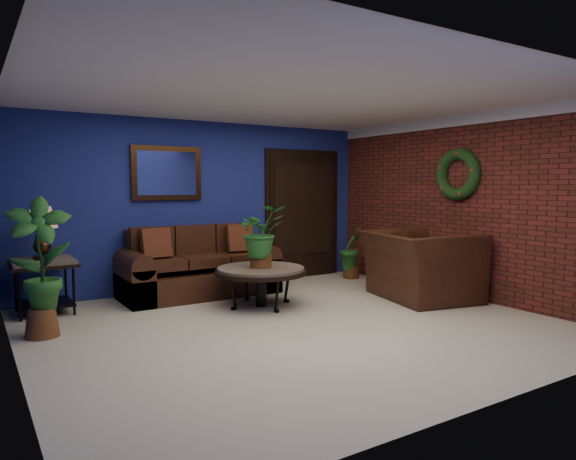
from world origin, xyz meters
TOP-DOWN VIEW (x-y plane):
  - floor at (0.00, 0.00)m, footprint 5.50×5.50m
  - wall_back at (0.00, 2.50)m, footprint 5.50×0.04m
  - wall_left at (-2.75, 0.00)m, footprint 0.04×5.00m
  - wall_right_brick at (2.75, 0.00)m, footprint 0.04×5.00m
  - ceiling at (0.00, 0.00)m, footprint 5.50×5.00m
  - crown_molding at (2.72, 0.00)m, footprint 0.03×5.00m
  - wall_mirror at (-0.60, 2.46)m, footprint 1.02×0.06m
  - closet_door at (1.75, 2.47)m, footprint 1.44×0.06m
  - wreath at (2.69, 0.05)m, footprint 0.16×0.72m
  - sofa at (-0.31, 2.08)m, footprint 2.16×0.93m
  - coffee_table at (0.10, 0.97)m, footprint 1.17×1.17m
  - end_table at (-2.30, 2.05)m, footprint 0.73×0.73m
  - table_lamp at (-2.30, 2.05)m, footprint 0.37×0.37m
  - side_chair at (0.69, 2.12)m, footprint 0.50×0.50m
  - armchair at (2.15, 0.21)m, footprint 1.51×1.65m
  - coffee_plant at (0.10, 0.97)m, footprint 0.62×0.54m
  - floor_plant at (2.35, 1.91)m, footprint 0.41×0.33m
  - tall_plant at (-2.45, 1.00)m, footprint 0.70×0.54m

SIDE VIEW (x-z plane):
  - floor at x=0.00m, z-range 0.00..0.00m
  - sofa at x=-0.31m, z-range -0.17..0.80m
  - coffee_table at x=0.10m, z-range 0.19..0.70m
  - floor_plant at x=2.35m, z-range 0.02..0.89m
  - armchair at x=2.15m, z-range 0.00..0.92m
  - end_table at x=-2.30m, z-range 0.18..0.84m
  - side_chair at x=0.69m, z-range 0.06..1.07m
  - tall_plant at x=-2.45m, z-range 0.06..1.50m
  - coffee_plant at x=0.10m, z-range 0.55..1.34m
  - closet_door at x=1.75m, z-range -0.04..2.14m
  - table_lamp at x=-2.30m, z-range 0.75..1.37m
  - wall_back at x=0.00m, z-range 0.00..2.50m
  - wall_left at x=-2.75m, z-range 0.00..2.50m
  - wall_right_brick at x=2.75m, z-range 0.00..2.50m
  - wreath at x=2.69m, z-range 1.34..2.06m
  - wall_mirror at x=-0.60m, z-range 1.33..2.10m
  - crown_molding at x=2.72m, z-range 2.36..2.50m
  - ceiling at x=0.00m, z-range 2.49..2.51m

